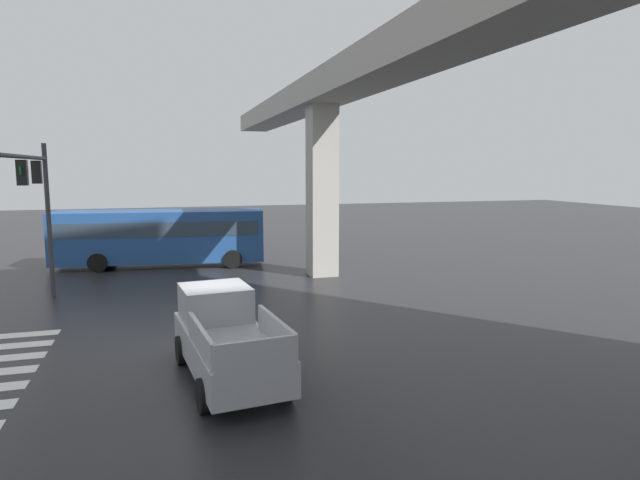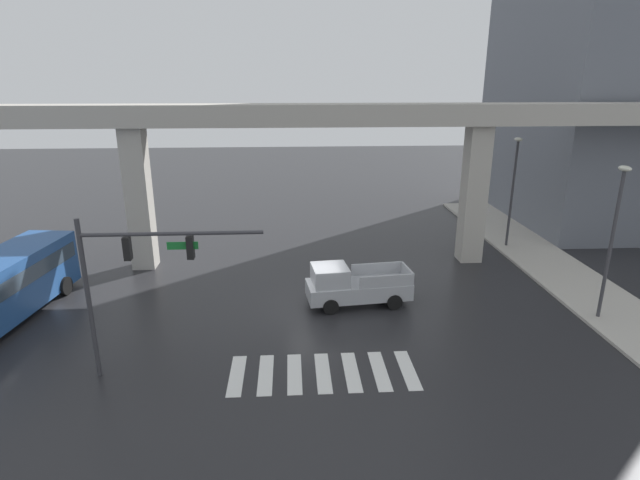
{
  "view_description": "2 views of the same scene",
  "coord_description": "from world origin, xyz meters",
  "views": [
    {
      "loc": [
        15.08,
        -1.44,
        5.22
      ],
      "look_at": [
        -0.39,
        3.15,
        3.06
      ],
      "focal_mm": 30.16,
      "sensor_mm": 36.0,
      "label": 1
    },
    {
      "loc": [
        -1.14,
        -23.17,
        10.88
      ],
      "look_at": [
        0.33,
        1.4,
        2.95
      ],
      "focal_mm": 28.62,
      "sensor_mm": 36.0,
      "label": 2
    }
  ],
  "objects": [
    {
      "name": "pickup_truck",
      "position": [
        1.87,
        -0.0,
        0.99
      ],
      "size": [
        5.28,
        2.51,
        2.08
      ],
      "color": "#A8AAAF",
      "rests_on": "ground"
    },
    {
      "name": "city_bus",
      "position": [
        -14.61,
        -1.5,
        1.72
      ],
      "size": [
        3.77,
        11.02,
        2.99
      ],
      "color": "#234C8C",
      "rests_on": "ground"
    },
    {
      "name": "elevated_overpass",
      "position": [
        0.0,
        6.06,
        8.07
      ],
      "size": [
        58.7,
        2.09,
        9.41
      ],
      "color": "#ADA89E",
      "rests_on": "ground"
    },
    {
      "name": "ground_plane",
      "position": [
        0.0,
        0.0,
        0.0
      ],
      "size": [
        120.0,
        120.0,
        0.0
      ],
      "primitive_type": "plane",
      "color": "#232326"
    },
    {
      "name": "traffic_signal_mast",
      "position": [
        -6.8,
        -5.77,
        4.38
      ],
      "size": [
        6.49,
        0.32,
        6.2
      ],
      "color": "#38383D",
      "rests_on": "ground"
    }
  ]
}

